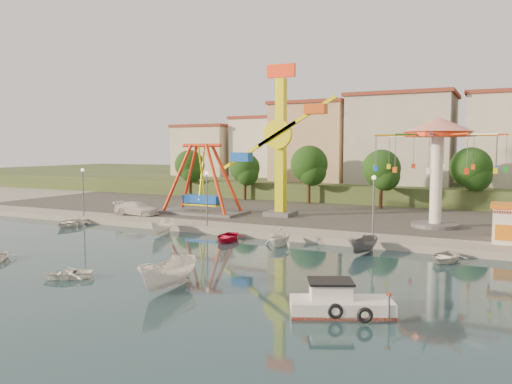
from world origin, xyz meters
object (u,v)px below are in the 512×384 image
Objects in this scene: skiff at (169,274)px; cabin_motorboat at (339,304)px; kamikaze_tower at (284,146)px; wave_swinger at (437,147)px; van at (137,208)px; pirate_ship_ride at (202,180)px.

cabin_motorboat is at bearing 4.17° from skiff.
kamikaze_tower reaches higher than wave_swinger.
kamikaze_tower is 3.53× the size of skiff.
cabin_motorboat is 36.16m from van.
wave_swinger is at bearing 2.59° from pirate_ship_ride.
wave_swinger is 27.52m from cabin_motorboat.
van is (-19.63, 20.89, 0.45)m from skiff.
wave_swinger reaches higher than skiff.
pirate_ship_ride is 1.94× the size of van.
skiff is 28.67m from van.
skiff is 0.90× the size of van.
kamikaze_tower is 28.43m from skiff.
kamikaze_tower is 1.42× the size of wave_swinger.
cabin_motorboat is 1.03× the size of van.
van is (-29.66, 20.67, 0.88)m from cabin_motorboat.
wave_swinger is 32.31m from van.
kamikaze_tower is at bearing 178.22° from wave_swinger.
pirate_ship_ride is at bearing -56.79° from van.
pirate_ship_ride is 0.86× the size of wave_swinger.
van is at bearing -141.53° from pirate_ship_ride.
kamikaze_tower is at bearing -73.10° from van.
cabin_motorboat is at bearing -46.54° from pirate_ship_ride.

